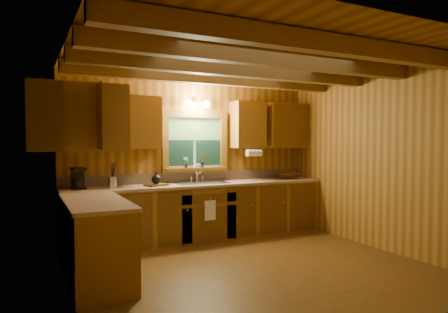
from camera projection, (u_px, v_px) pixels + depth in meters
room at (253, 163)px, 4.89m from camera, size 4.20×4.20×4.20m
ceiling_beams at (254, 65)px, 4.85m from camera, size 4.20×2.54×0.18m
base_cabinets at (179, 219)px, 5.85m from camera, size 4.20×2.22×0.86m
countertop at (179, 188)px, 5.85m from camera, size 4.20×2.24×0.04m
backsplash at (194, 177)px, 6.59m from camera, size 4.20×0.02×0.16m
dishwasher_panel at (120, 235)px, 4.88m from camera, size 0.02×0.60×0.80m
upper_cabinets at (171, 122)px, 5.89m from camera, size 4.19×1.77×0.78m
window at (195, 143)px, 6.55m from camera, size 1.12×0.08×1.00m
window_sill at (196, 168)px, 6.52m from camera, size 1.06×0.14×0.04m
wall_sconce at (198, 104)px, 6.42m from camera, size 0.45×0.21×0.17m
paper_towel_roll at (254, 153)px, 6.67m from camera, size 0.27×0.11×0.11m
dish_towel at (210, 210)px, 6.05m from camera, size 0.18×0.01×0.30m
sink at (201, 186)px, 6.34m from camera, size 0.82×0.48×0.43m
coffee_maker at (78, 178)px, 5.55m from camera, size 0.17×0.22×0.30m
utensil_crock at (113, 182)px, 5.72m from camera, size 0.13×0.13×0.36m
cutting_board at (156, 185)px, 5.97m from camera, size 0.36×0.31×0.03m
teakettle at (156, 179)px, 5.97m from camera, size 0.14×0.14×0.18m
wicker_basket at (288, 176)px, 7.11m from camera, size 0.53×0.53×0.10m
potted_plant_left at (186, 162)px, 6.43m from camera, size 0.10×0.08×0.18m
potted_plant_right at (202, 162)px, 6.56m from camera, size 0.12×0.11×0.17m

